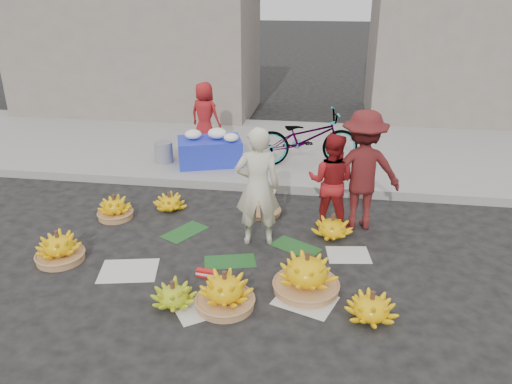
# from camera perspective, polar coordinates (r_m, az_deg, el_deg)

# --- Properties ---
(ground) EXTENTS (80.00, 80.00, 0.00)m
(ground) POSITION_cam_1_polar(r_m,az_deg,el_deg) (6.59, -1.78, -7.15)
(ground) COLOR black
(ground) RESTS_ON ground
(curb) EXTENTS (40.00, 0.25, 0.15)m
(curb) POSITION_cam_1_polar(r_m,az_deg,el_deg) (8.51, 0.85, 0.70)
(curb) COLOR gray
(curb) RESTS_ON ground
(sidewalk) EXTENTS (40.00, 4.00, 0.12)m
(sidewalk) POSITION_cam_1_polar(r_m,az_deg,el_deg) (10.47, 2.43, 4.97)
(sidewalk) COLOR gray
(sidewalk) RESTS_ON ground
(building_left) EXTENTS (6.00, 3.00, 4.00)m
(building_left) POSITION_cam_1_polar(r_m,az_deg,el_deg) (13.82, -13.47, 17.07)
(building_left) COLOR gray
(building_left) RESTS_ON sidewalk
(building_right) EXTENTS (5.00, 3.00, 5.00)m
(building_right) POSITION_cam_1_polar(r_m,az_deg,el_deg) (13.76, 24.36, 17.81)
(building_right) COLOR gray
(building_right) RESTS_ON sidewalk
(newspaper_scatter) EXTENTS (3.20, 1.80, 0.00)m
(newspaper_scatter) POSITION_cam_1_polar(r_m,az_deg,el_deg) (5.93, -3.19, -10.98)
(newspaper_scatter) COLOR silver
(newspaper_scatter) RESTS_ON ground
(banana_leaves) EXTENTS (2.00, 1.00, 0.00)m
(banana_leaves) POSITION_cam_1_polar(r_m,az_deg,el_deg) (6.78, -2.32, -6.21)
(banana_leaves) COLOR #17461B
(banana_leaves) RESTS_ON ground
(banana_bunch_0) EXTENTS (0.60, 0.60, 0.42)m
(banana_bunch_0) POSITION_cam_1_polar(r_m,az_deg,el_deg) (6.86, -21.59, -5.97)
(banana_bunch_0) COLOR #9C6B41
(banana_bunch_0) RESTS_ON ground
(banana_bunch_1) EXTENTS (0.51, 0.51, 0.30)m
(banana_bunch_1) POSITION_cam_1_polar(r_m,az_deg,el_deg) (5.67, -9.45, -11.53)
(banana_bunch_1) COLOR #85A317
(banana_bunch_1) RESTS_ON ground
(banana_bunch_2) EXTENTS (0.72, 0.72, 0.44)m
(banana_bunch_2) POSITION_cam_1_polar(r_m,az_deg,el_deg) (5.55, -3.58, -11.28)
(banana_bunch_2) COLOR #9C6B41
(banana_bunch_2) RESTS_ON ground
(banana_bunch_3) EXTENTS (0.63, 0.63, 0.34)m
(banana_bunch_3) POSITION_cam_1_polar(r_m,az_deg,el_deg) (5.53, 13.06, -12.68)
(banana_bunch_3) COLOR yellow
(banana_bunch_3) RESTS_ON ground
(banana_bunch_4) EXTENTS (0.75, 0.75, 0.50)m
(banana_bunch_4) POSITION_cam_1_polar(r_m,az_deg,el_deg) (5.81, 5.80, -9.28)
(banana_bunch_4) COLOR #9C6B41
(banana_bunch_4) RESTS_ON ground
(banana_bunch_5) EXTENTS (0.66, 0.66, 0.34)m
(banana_bunch_5) POSITION_cam_1_polar(r_m,az_deg,el_deg) (7.04, 8.72, -3.97)
(banana_bunch_5) COLOR yellow
(banana_bunch_5) RESTS_ON ground
(banana_bunch_6) EXTENTS (0.54, 0.54, 0.38)m
(banana_bunch_6) POSITION_cam_1_polar(r_m,az_deg,el_deg) (7.79, -15.83, -1.82)
(banana_bunch_6) COLOR #9C6B41
(banana_bunch_6) RESTS_ON ground
(banana_bunch_7) EXTENTS (0.48, 0.48, 0.30)m
(banana_bunch_7) POSITION_cam_1_polar(r_m,az_deg,el_deg) (7.87, -9.83, -1.19)
(banana_bunch_7) COLOR yellow
(banana_bunch_7) RESTS_ON ground
(basket_spare) EXTENTS (0.59, 0.59, 0.06)m
(basket_spare) POSITION_cam_1_polar(r_m,az_deg,el_deg) (7.67, 0.81, -2.28)
(basket_spare) COLOR #9C6B41
(basket_spare) RESTS_ON ground
(incense_stack) EXTENTS (0.24, 0.10, 0.10)m
(incense_stack) POSITION_cam_1_polar(r_m,az_deg,el_deg) (6.13, -5.75, -9.23)
(incense_stack) COLOR red
(incense_stack) RESTS_ON ground
(vendor_cream) EXTENTS (0.66, 0.50, 1.63)m
(vendor_cream) POSITION_cam_1_polar(r_m,az_deg,el_deg) (6.54, 0.17, 0.58)
(vendor_cream) COLOR beige
(vendor_cream) RESTS_ON ground
(vendor_red) EXTENTS (0.78, 0.66, 1.40)m
(vendor_red) POSITION_cam_1_polar(r_m,az_deg,el_deg) (7.10, 8.58, 1.19)
(vendor_red) COLOR #AD1A1A
(vendor_red) RESTS_ON ground
(man_striped) EXTENTS (1.20, 0.81, 1.72)m
(man_striped) POSITION_cam_1_polar(r_m,az_deg,el_deg) (7.12, 12.04, 2.39)
(man_striped) COLOR maroon
(man_striped) RESTS_ON ground
(flower_table) EXTENTS (1.32, 1.05, 0.67)m
(flower_table) POSITION_cam_1_polar(r_m,az_deg,el_deg) (9.37, -5.28, 4.85)
(flower_table) COLOR #1D2ABC
(flower_table) RESTS_ON sidewalk
(grey_bucket) EXTENTS (0.34, 0.34, 0.39)m
(grey_bucket) POSITION_cam_1_polar(r_m,az_deg,el_deg) (9.60, -10.52, 4.49)
(grey_bucket) COLOR gray
(grey_bucket) RESTS_ON sidewalk
(flower_vendor) EXTENTS (0.75, 0.61, 1.34)m
(flower_vendor) POSITION_cam_1_polar(r_m,az_deg,el_deg) (10.27, -5.86, 8.73)
(flower_vendor) COLOR #AD1A1A
(flower_vendor) RESTS_ON sidewalk
(bicycle) EXTENTS (1.09, 2.05, 1.02)m
(bicycle) POSITION_cam_1_polar(r_m,az_deg,el_deg) (9.27, 5.73, 6.16)
(bicycle) COLOR gray
(bicycle) RESTS_ON sidewalk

